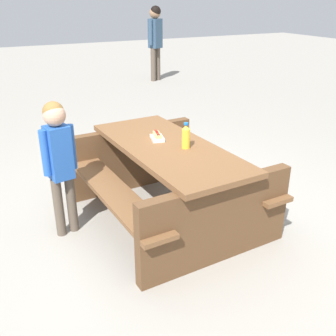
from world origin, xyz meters
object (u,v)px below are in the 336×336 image
soda_bottle (186,137)px  child_in_coat (59,153)px  hotdog_tray (157,137)px  bystander_adult (155,34)px  picnic_table (168,176)px

soda_bottle → child_in_coat: child_in_coat is taller
hotdog_tray → child_in_coat: (0.00, 0.92, -0.00)m
bystander_adult → soda_bottle: bearing=156.9°
picnic_table → bystander_adult: size_ratio=1.06×
hotdog_tray → bystander_adult: bearing=-25.2°
soda_bottle → hotdog_tray: soda_bottle is taller
picnic_table → hotdog_tray: size_ratio=9.28×
picnic_table → child_in_coat: 1.02m
picnic_table → bystander_adult: bearing=-24.4°
soda_bottle → bystander_adult: bearing=-23.1°
hotdog_tray → child_in_coat: size_ratio=0.16×
picnic_table → soda_bottle: size_ratio=7.97×
picnic_table → soda_bottle: 0.45m
soda_bottle → child_in_coat: 1.10m
hotdog_tray → child_in_coat: child_in_coat is taller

